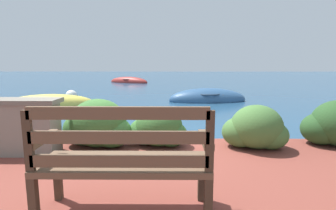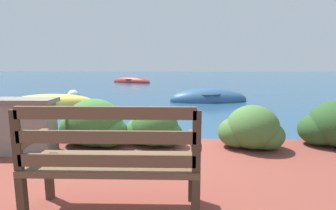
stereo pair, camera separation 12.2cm
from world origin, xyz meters
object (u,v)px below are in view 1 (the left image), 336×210
Objects in this scene: rowboat_nearest at (48,104)px; rowboat_far at (129,82)px; park_bench at (123,159)px; mooring_buoy at (71,96)px; rowboat_mid at (207,99)px.

rowboat_nearest is 0.97× the size of rowboat_far.
park_bench is at bearing -55.43° from rowboat_far.
mooring_buoy is (-1.08, -8.43, 0.02)m from rowboat_far.
rowboat_mid is at bearing -9.88° from mooring_buoy.
rowboat_nearest reaches higher than mooring_buoy.
rowboat_far is (1.07, 10.57, 0.00)m from rowboat_nearest.
rowboat_mid is at bearing 80.29° from park_bench.
park_bench is 0.43× the size of rowboat_nearest.
rowboat_nearest is 2.14m from mooring_buoy.
rowboat_nearest is at bearing -172.56° from rowboat_mid.
park_bench is 2.57× the size of mooring_buoy.
rowboat_far is at bearing 82.73° from mooring_buoy.
rowboat_mid is 10.40m from rowboat_far.
rowboat_mid reaches higher than mooring_buoy.
rowboat_mid is 5.66× the size of mooring_buoy.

